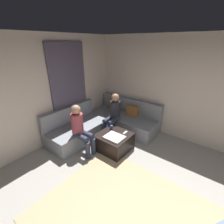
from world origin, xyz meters
name	(u,v)px	position (x,y,z in m)	size (l,w,h in m)	color
wall_back	(197,93)	(0.00, 2.94, 1.35)	(6.00, 0.12, 2.70)	beige
wall_left	(17,100)	(-2.94, 0.00, 1.35)	(0.12, 6.00, 2.70)	beige
curtain_panel	(70,91)	(-2.84, 1.30, 1.25)	(0.06, 1.10, 2.50)	#595166
area_rug	(124,215)	(-0.20, 0.10, 0.01)	(2.60, 2.20, 0.01)	tan
sectional_couch	(105,123)	(-2.08, 1.88, 0.28)	(2.10, 2.55, 0.87)	gray
ottoman	(114,142)	(-1.36, 1.36, 0.21)	(0.76, 0.76, 0.42)	black
folded_blanket	(114,137)	(-1.26, 1.24, 0.44)	(0.44, 0.36, 0.04)	white
coffee_mug	(111,127)	(-1.58, 1.54, 0.47)	(0.08, 0.08, 0.10)	#334C72
game_remote	(125,133)	(-1.18, 1.58, 0.43)	(0.05, 0.15, 0.02)	white
person_on_couch_back	(113,113)	(-1.82, 1.93, 0.66)	(0.30, 0.60, 1.20)	#2D3347
person_on_couch_side	(80,128)	(-1.93, 0.81, 0.66)	(0.60, 0.30, 1.20)	#2D3347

